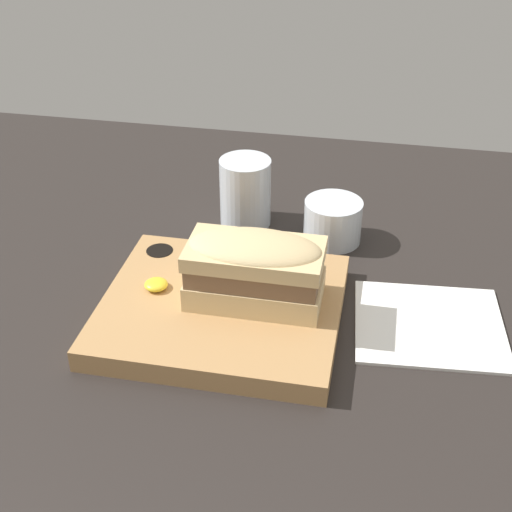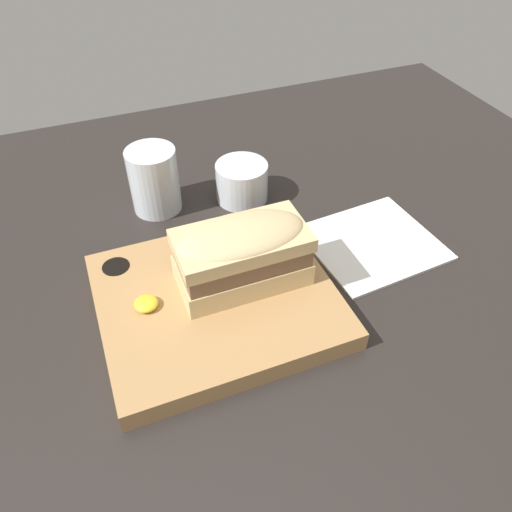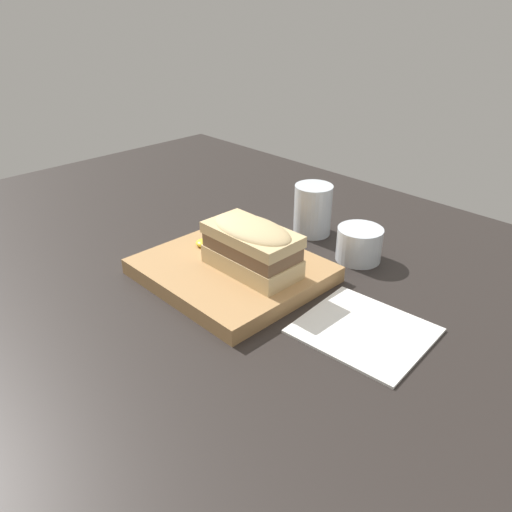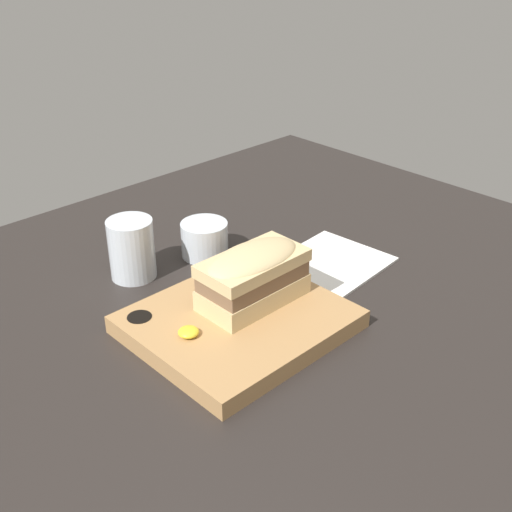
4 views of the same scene
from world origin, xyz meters
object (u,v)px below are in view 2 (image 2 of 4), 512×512
object	(u,v)px
sandwich	(242,252)
wine_glass	(242,184)
serving_board	(215,300)
napkin	(372,243)
water_glass	(155,184)

from	to	relation	value
sandwich	wine_glass	world-z (taller)	sandwich
serving_board	napkin	size ratio (longest dim) A/B	1.51
wine_glass	sandwich	bearing A→B (deg)	-110.09
water_glass	wine_glass	world-z (taller)	water_glass
sandwich	napkin	bearing A→B (deg)	6.41
sandwich	water_glass	world-z (taller)	sandwich
serving_board	napkin	xyz separation A→B (cm)	(24.86, 3.24, -1.18)
sandwich	wine_glass	xyz separation A→B (cm)	(7.25, 19.83, -4.64)
serving_board	wine_glass	xyz separation A→B (cm)	(11.24, 20.73, 1.35)
serving_board	water_glass	xyz separation A→B (cm)	(-1.91, 23.30, 2.99)
water_glass	sandwich	bearing A→B (deg)	-75.25
water_glass	napkin	world-z (taller)	water_glass
serving_board	wine_glass	size ratio (longest dim) A/B	3.47
sandwich	wine_glass	size ratio (longest dim) A/B	1.95
sandwich	napkin	world-z (taller)	sandwich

